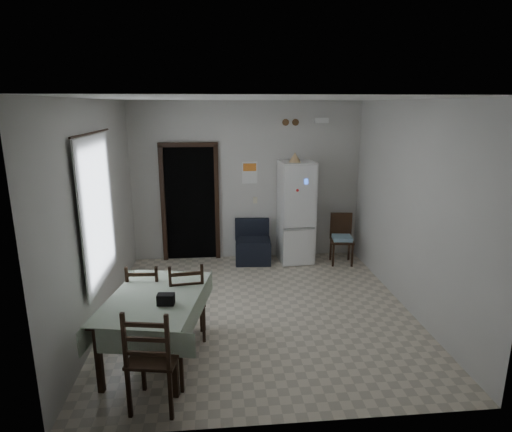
{
  "coord_description": "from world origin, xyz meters",
  "views": [
    {
      "loc": [
        -0.58,
        -5.51,
        2.83
      ],
      "look_at": [
        0.0,
        0.5,
        1.25
      ],
      "focal_mm": 30.0,
      "sensor_mm": 36.0,
      "label": 1
    }
  ],
  "objects_px": {
    "fridge": "(296,212)",
    "dining_chair_far_left": "(147,298)",
    "dining_table": "(157,327)",
    "dining_chair_near_head": "(154,355)",
    "corner_chair": "(342,239)",
    "navy_seat": "(253,242)",
    "dining_chair_far_right": "(187,299)"
  },
  "relations": [
    {
      "from": "navy_seat",
      "to": "dining_chair_far_right",
      "type": "distance_m",
      "value": 2.75
    },
    {
      "from": "corner_chair",
      "to": "dining_chair_far_left",
      "type": "height_order",
      "value": "dining_chair_far_left"
    },
    {
      "from": "navy_seat",
      "to": "corner_chair",
      "type": "relative_size",
      "value": 0.85
    },
    {
      "from": "dining_chair_far_left",
      "to": "dining_table",
      "type": "bearing_deg",
      "value": 111.2
    },
    {
      "from": "fridge",
      "to": "dining_chair_near_head",
      "type": "relative_size",
      "value": 1.73
    },
    {
      "from": "fridge",
      "to": "dining_table",
      "type": "distance_m",
      "value": 3.73
    },
    {
      "from": "dining_table",
      "to": "dining_chair_far_right",
      "type": "relative_size",
      "value": 1.46
    },
    {
      "from": "dining_table",
      "to": "dining_chair_far_left",
      "type": "bearing_deg",
      "value": 118.74
    },
    {
      "from": "dining_table",
      "to": "dining_chair_far_right",
      "type": "bearing_deg",
      "value": 66.64
    },
    {
      "from": "navy_seat",
      "to": "dining_chair_far_left",
      "type": "height_order",
      "value": "dining_chair_far_left"
    },
    {
      "from": "corner_chair",
      "to": "dining_chair_far_right",
      "type": "bearing_deg",
      "value": -131.36
    },
    {
      "from": "fridge",
      "to": "dining_chair_near_head",
      "type": "distance_m",
      "value": 4.34
    },
    {
      "from": "dining_chair_near_head",
      "to": "dining_chair_far_left",
      "type": "bearing_deg",
      "value": -68.37
    },
    {
      "from": "fridge",
      "to": "corner_chair",
      "type": "height_order",
      "value": "fridge"
    },
    {
      "from": "fridge",
      "to": "dining_chair_far_left",
      "type": "distance_m",
      "value": 3.38
    },
    {
      "from": "dining_chair_far_left",
      "to": "dining_chair_near_head",
      "type": "relative_size",
      "value": 0.9
    },
    {
      "from": "dining_table",
      "to": "dining_chair_near_head",
      "type": "bearing_deg",
      "value": -72.84
    },
    {
      "from": "corner_chair",
      "to": "dining_table",
      "type": "bearing_deg",
      "value": -129.37
    },
    {
      "from": "fridge",
      "to": "dining_table",
      "type": "relative_size",
      "value": 1.25
    },
    {
      "from": "corner_chair",
      "to": "dining_chair_far_left",
      "type": "distance_m",
      "value": 3.83
    },
    {
      "from": "dining_table",
      "to": "dining_chair_near_head",
      "type": "distance_m",
      "value": 0.82
    },
    {
      "from": "dining_chair_far_left",
      "to": "dining_chair_far_right",
      "type": "height_order",
      "value": "dining_chair_far_right"
    },
    {
      "from": "fridge",
      "to": "dining_chair_far_right",
      "type": "relative_size",
      "value": 1.83
    },
    {
      "from": "fridge",
      "to": "navy_seat",
      "type": "height_order",
      "value": "fridge"
    },
    {
      "from": "dining_table",
      "to": "dining_chair_far_left",
      "type": "relative_size",
      "value": 1.54
    },
    {
      "from": "dining_table",
      "to": "dining_chair_far_left",
      "type": "height_order",
      "value": "dining_chair_far_left"
    },
    {
      "from": "dining_chair_far_right",
      "to": "dining_chair_far_left",
      "type": "bearing_deg",
      "value": -22.31
    },
    {
      "from": "dining_chair_near_head",
      "to": "dining_table",
      "type": "bearing_deg",
      "value": -73.46
    },
    {
      "from": "fridge",
      "to": "dining_chair_far_left",
      "type": "height_order",
      "value": "fridge"
    },
    {
      "from": "navy_seat",
      "to": "corner_chair",
      "type": "xyz_separation_m",
      "value": [
        1.6,
        -0.23,
        0.07
      ]
    },
    {
      "from": "corner_chair",
      "to": "dining_chair_far_left",
      "type": "bearing_deg",
      "value": -137.92
    },
    {
      "from": "dining_chair_far_left",
      "to": "fridge",
      "type": "bearing_deg",
      "value": -131.08
    }
  ]
}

